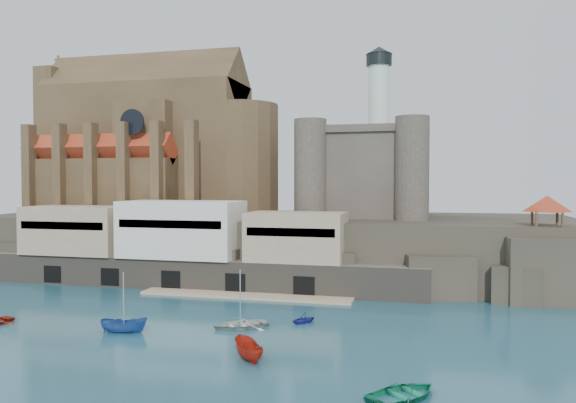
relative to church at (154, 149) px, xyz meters
The scene contains 12 objects.
ground 53.14m from the church, 60.03° to the right, with size 300.00×300.00×0.00m, color #1A4658.
promontory 29.58m from the church, ahead, with size 100.00×36.00×10.00m.
quay 28.37m from the church, 53.41° to the right, with size 70.00×12.00×13.05m.
church is the anchor object (origin of this frame).
castle_keep 40.39m from the church, ahead, with size 21.20×21.20×29.30m.
rock_outcrop 70.41m from the church, 13.61° to the right, with size 14.50×10.50×8.70m.
pavilion 68.65m from the church, 13.48° to the right, with size 6.40×6.40×5.40m.
boat_2 53.45m from the church, 66.30° to the right, with size 1.90×1.95×5.04m, color #224C93.
boat_3 77.48m from the church, 48.60° to the right, with size 4.46×1.29×6.25m, color #137F5B.
boat_5 64.71m from the church, 54.78° to the right, with size 1.92×1.97×5.10m, color #A72312.
boat_6 54.92m from the church, 52.11° to the right, with size 4.40×1.28×6.16m, color beige.
boat_7 56.28m from the church, 44.16° to the right, with size 2.60×1.59×3.02m, color navy.
Camera 1 is at (26.70, -55.43, 15.92)m, focal length 35.00 mm.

